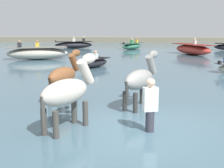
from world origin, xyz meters
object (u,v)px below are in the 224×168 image
(horse_lead_grey, at_px, (140,81))
(person_wading_close, at_px, (150,111))
(horse_trailing_chestnut, at_px, (64,77))
(boat_near_starboard, at_px, (38,53))
(boat_distant_east, at_px, (132,46))
(horse_flank_pinto, at_px, (67,94))
(boat_far_inshore, at_px, (74,45))
(boat_near_port, at_px, (94,63))
(boat_mid_outer, at_px, (193,49))

(horse_lead_grey, height_order, person_wading_close, horse_lead_grey)
(horse_trailing_chestnut, distance_m, boat_near_starboard, 12.37)
(horse_trailing_chestnut, relative_size, boat_distant_east, 0.68)
(person_wading_close, bearing_deg, horse_trailing_chestnut, 134.94)
(horse_lead_grey, bearing_deg, person_wading_close, -84.26)
(horse_flank_pinto, distance_m, person_wading_close, 1.92)
(horse_flank_pinto, relative_size, boat_near_starboard, 0.47)
(horse_lead_grey, relative_size, boat_distant_east, 0.69)
(boat_far_inshore, distance_m, boat_distant_east, 5.93)
(horse_lead_grey, bearing_deg, horse_flank_pinto, -129.32)
(horse_trailing_chestnut, xyz_separation_m, boat_near_port, (-0.15, 7.92, -0.53))
(horse_flank_pinto, distance_m, boat_near_port, 10.57)
(horse_lead_grey, relative_size, boat_far_inshore, 0.51)
(boat_near_port, height_order, boat_mid_outer, boat_mid_outer)
(boat_far_inshore, bearing_deg, boat_distant_east, -6.53)
(horse_lead_grey, xyz_separation_m, boat_far_inshore, (-6.53, 22.07, -0.44))
(boat_far_inshore, distance_m, boat_near_starboard, 10.07)
(boat_mid_outer, xyz_separation_m, boat_distant_east, (-4.99, 4.97, -0.11))
(person_wading_close, bearing_deg, horse_flank_pinto, 179.87)
(boat_near_starboard, bearing_deg, boat_distant_east, 55.89)
(boat_distant_east, xyz_separation_m, person_wading_close, (0.85, -23.46, 0.17))
(boat_far_inshore, height_order, boat_distant_east, boat_far_inshore)
(boat_far_inshore, relative_size, boat_distant_east, 1.37)
(horse_lead_grey, height_order, boat_near_port, horse_lead_grey)
(boat_distant_east, xyz_separation_m, boat_near_starboard, (-6.35, -9.38, 0.13))
(horse_lead_grey, bearing_deg, horse_trailing_chestnut, 167.22)
(horse_flank_pinto, xyz_separation_m, boat_near_starboard, (-5.31, 14.07, -0.41))
(boat_mid_outer, bearing_deg, person_wading_close, -102.63)
(boat_near_starboard, bearing_deg, boat_mid_outer, 21.26)
(boat_mid_outer, height_order, boat_near_starboard, boat_near_starboard)
(boat_near_port, distance_m, person_wading_close, 10.87)
(horse_flank_pinto, relative_size, boat_near_port, 0.83)
(horse_trailing_chestnut, height_order, horse_flank_pinto, horse_flank_pinto)
(horse_trailing_chestnut, distance_m, person_wading_close, 3.68)
(horse_trailing_chestnut, xyz_separation_m, boat_near_starboard, (-4.61, 11.48, -0.34))
(boat_near_port, xyz_separation_m, boat_mid_outer, (6.88, 7.97, 0.17))
(boat_far_inshore, bearing_deg, horse_lead_grey, -73.53)
(horse_lead_grey, xyz_separation_m, boat_mid_outer, (4.35, 16.43, -0.38))
(horse_flank_pinto, height_order, boat_distant_east, horse_flank_pinto)
(horse_flank_pinto, bearing_deg, boat_near_port, 94.63)
(horse_flank_pinto, distance_m, boat_near_starboard, 15.05)
(horse_flank_pinto, xyz_separation_m, boat_far_inshore, (-4.85, 24.13, -0.49))
(horse_trailing_chestnut, bearing_deg, person_wading_close, -45.06)
(boat_near_starboard, relative_size, person_wading_close, 2.71)
(boat_far_inshore, relative_size, person_wading_close, 2.44)
(horse_lead_grey, relative_size, boat_near_port, 0.80)
(horse_flank_pinto, distance_m, boat_far_inshore, 24.61)
(horse_lead_grey, relative_size, horse_trailing_chestnut, 1.02)
(horse_flank_pinto, relative_size, boat_far_inshore, 0.53)
(horse_flank_pinto, bearing_deg, boat_distant_east, 87.45)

